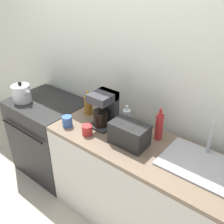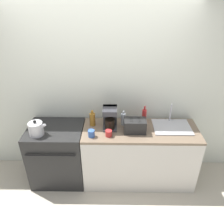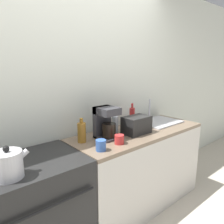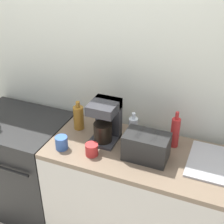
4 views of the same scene
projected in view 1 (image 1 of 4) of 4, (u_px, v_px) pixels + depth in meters
ground_plane at (72, 210)px, 2.51m from camera, size 12.00×12.00×0.00m
wall_back at (114, 69)px, 2.33m from camera, size 8.00×0.05×2.60m
stove at (51, 136)px, 2.84m from camera, size 0.78×0.66×0.90m
counter_block at (138, 186)px, 2.19m from camera, size 1.60×0.61×0.90m
kettle at (22, 93)px, 2.59m from camera, size 0.24×0.19×0.22m
toaster at (129, 134)px, 1.94m from camera, size 0.29×0.19×0.18m
coffee_maker at (104, 108)px, 2.16m from camera, size 0.19×0.22×0.31m
sink_tray at (199, 163)px, 1.77m from camera, size 0.52×0.40×0.28m
bottle_clear at (126, 119)px, 2.14m from camera, size 0.07×0.07×0.22m
bottle_amber at (88, 104)px, 2.36m from camera, size 0.08×0.08×0.23m
bottle_red at (159, 127)px, 1.99m from camera, size 0.06×0.06×0.28m
cup_blue at (67, 121)px, 2.19m from camera, size 0.09×0.09×0.10m
cup_red at (87, 130)px, 2.08m from camera, size 0.09×0.09×0.09m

